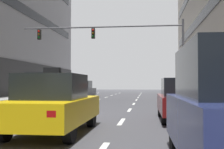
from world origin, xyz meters
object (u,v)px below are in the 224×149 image
object	(u,v)px
car_driving_1	(71,89)
car_driving_3	(82,90)
traffic_signal_0	(122,41)
pedestrian_0	(178,88)
taxi_driving_0	(54,104)
car_driving_4	(46,90)
taxi_driving_2	(34,89)
car_parked_1	(183,100)

from	to	relation	value
car_driving_1	car_driving_3	bearing A→B (deg)	-68.49
traffic_signal_0	pedestrian_0	bearing A→B (deg)	56.10
car_driving_1	traffic_signal_0	world-z (taller)	traffic_signal_0
taxi_driving_0	car_driving_4	bearing A→B (deg)	110.66
taxi_driving_2	pedestrian_0	bearing A→B (deg)	31.56
traffic_signal_0	car_parked_1	bearing A→B (deg)	-74.47
taxi_driving_0	traffic_signal_0	xyz separation A→B (m)	(0.67, 15.59, 4.05)
car_parked_1	traffic_signal_0	size ratio (longest dim) A/B	0.33
car_driving_1	car_driving_3	distance (m)	9.03
car_driving_1	traffic_signal_0	xyz separation A→B (m)	(7.41, -11.78, 4.08)
taxi_driving_2	taxi_driving_0	bearing A→B (deg)	-66.59
car_parked_1	traffic_signal_0	world-z (taller)	traffic_signal_0
traffic_signal_0	car_driving_4	bearing A→B (deg)	-120.89
taxi_driving_0	pedestrian_0	xyz separation A→B (m)	(5.86, 23.32, 0.19)
taxi_driving_0	taxi_driving_2	xyz separation A→B (m)	(-6.75, 15.58, 0.17)
car_driving_4	car_parked_1	bearing A→B (deg)	-36.16
car_driving_3	car_parked_1	distance (m)	17.20
taxi_driving_0	car_driving_3	world-z (taller)	taxi_driving_0
car_driving_1	car_driving_4	size ratio (longest dim) A/B	1.04
taxi_driving_2	car_driving_3	xyz separation A→B (m)	(3.31, 3.40, -0.16)
car_driving_1	car_parked_1	world-z (taller)	car_driving_1
traffic_signal_0	taxi_driving_0	bearing A→B (deg)	-92.47
car_driving_4	car_driving_1	bearing A→B (deg)	100.40
taxi_driving_0	traffic_signal_0	world-z (taller)	traffic_signal_0
car_driving_1	car_driving_4	bearing A→B (deg)	-79.60
taxi_driving_0	taxi_driving_2	bearing A→B (deg)	113.41
taxi_driving_0	traffic_signal_0	bearing A→B (deg)	87.53
pedestrian_0	car_parked_1	bearing A→B (deg)	-95.26
taxi_driving_0	taxi_driving_2	world-z (taller)	taxi_driving_2
car_driving_4	pedestrian_0	world-z (taller)	car_driving_4
taxi_driving_0	car_parked_1	world-z (taller)	taxi_driving_0
taxi_driving_2	pedestrian_0	world-z (taller)	taxi_driving_2
car_parked_1	traffic_signal_0	distance (m)	13.22
taxi_driving_0	car_parked_1	distance (m)	5.33
taxi_driving_2	car_driving_4	world-z (taller)	taxi_driving_2
taxi_driving_0	car_driving_4	size ratio (longest dim) A/B	1.04
car_driving_1	car_driving_4	distance (m)	18.80
taxi_driving_2	pedestrian_0	distance (m)	14.80
taxi_driving_0	car_parked_1	xyz separation A→B (m)	(4.04, 3.48, -0.03)
car_driving_3	car_parked_1	xyz separation A→B (m)	(7.47, -15.49, -0.04)
taxi_driving_0	taxi_driving_2	size ratio (longest dim) A/B	1.07
car_driving_1	car_parked_1	size ratio (longest dim) A/B	1.02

